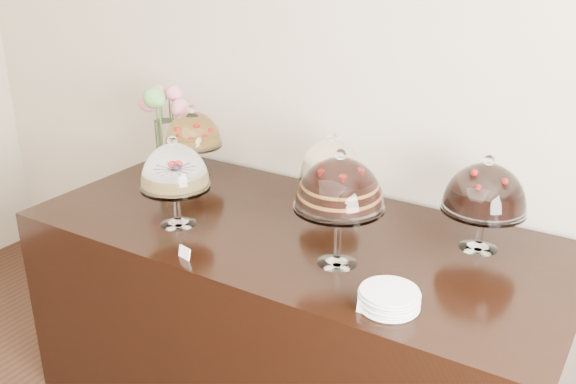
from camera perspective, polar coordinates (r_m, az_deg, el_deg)
The scene contains 11 objects.
wall_back at distance 2.90m, azimuth 5.96°, elevation 11.68°, with size 5.00×0.04×3.00m, color beige.
display_counter at distance 2.83m, azimuth 0.54°, elevation -11.55°, with size 2.20×1.00×0.90m, color black.
cake_stand_sugar_sponge at distance 2.61m, azimuth -10.05°, elevation 1.89°, with size 0.29×0.29×0.38m.
cake_stand_choco_layer at distance 2.24m, azimuth 4.60°, elevation 0.38°, with size 0.32×0.32×0.44m.
cake_stand_cheesecake at distance 2.73m, azimuth 3.87°, elevation 2.62°, with size 0.27×0.27×0.35m.
cake_stand_dark_choco at distance 2.48m, azimuth 17.12°, elevation 0.04°, with size 0.32×0.32×0.37m.
cake_stand_fruit_tart at distance 3.15m, azimuth -8.45°, elevation 5.28°, with size 0.28×0.28×0.36m.
flower_vase at distance 3.28m, azimuth -11.02°, elevation 6.56°, with size 0.27×0.26×0.44m.
plate_stack at distance 2.11m, azimuth 8.97°, elevation -9.36°, with size 0.19×0.19×0.06m.
price_card_left at distance 2.41m, azimuth -9.19°, elevation -5.34°, with size 0.06×0.01×0.04m, color white.
price_card_right at distance 2.07m, azimuth 6.92°, elevation -10.20°, with size 0.06×0.01×0.04m, color white.
Camera 1 is at (1.25, 0.44, 2.03)m, focal length 40.00 mm.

